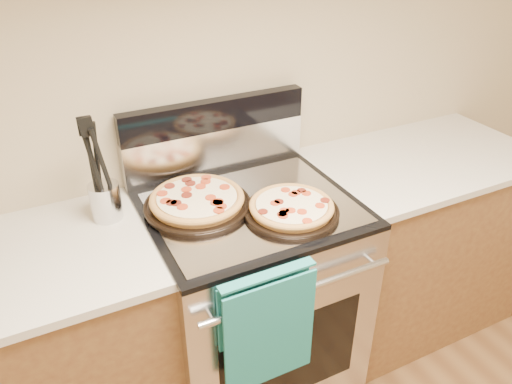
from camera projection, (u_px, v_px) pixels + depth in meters
name	position (u px, v px, depth m)	size (l,w,h in m)	color
wall_back	(208.00, 64.00, 1.88)	(4.00, 4.00, 0.00)	#C8B791
range_body	(250.00, 300.00, 2.07)	(0.76, 0.68, 0.90)	#B7B7BC
oven_window	(290.00, 358.00, 1.81)	(0.56, 0.01, 0.40)	black
cooktop	(249.00, 207.00, 1.83)	(0.76, 0.68, 0.02)	black
backsplash_lower	(216.00, 149.00, 2.02)	(0.76, 0.06, 0.18)	silver
backsplash_upper	(214.00, 115.00, 1.95)	(0.76, 0.06, 0.12)	black
oven_handle	(300.00, 291.00, 1.60)	(0.03, 0.03, 0.70)	silver
dish_towel	(267.00, 326.00, 1.61)	(0.32, 0.05, 0.42)	#186279
foil_sheet	(253.00, 207.00, 1.80)	(0.70, 0.55, 0.01)	gray
cabinet_left	(22.00, 375.00, 1.76)	(1.00, 0.62, 0.88)	brown
cabinet_right	(409.00, 242.00, 2.43)	(1.00, 0.62, 0.88)	brown
countertop_right	(425.00, 159.00, 2.20)	(1.02, 0.64, 0.03)	beige
pepperoni_pizza_back	(197.00, 201.00, 1.79)	(0.38, 0.38, 0.05)	#AD7035
pepperoni_pizza_front	(291.00, 208.00, 1.75)	(0.33, 0.33, 0.04)	#AD7035
utensil_crock	(106.00, 201.00, 1.74)	(0.11, 0.11, 0.13)	silver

